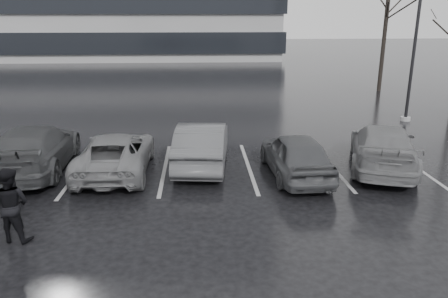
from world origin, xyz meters
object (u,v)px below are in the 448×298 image
car_main (296,155)px  car_west_c (35,148)px  car_west_a (202,144)px  tree_north (386,25)px  lamp_post (415,39)px  car_west_b (116,153)px  pedestrian_right (11,205)px  car_east (383,147)px

car_main → car_west_c: bearing=-10.0°
car_west_a → tree_north: bearing=-124.6°
lamp_post → car_west_b: bearing=-153.3°
car_west_b → pedestrian_right: (-1.53, -4.37, 0.22)m
car_main → lamp_post: size_ratio=0.49×
car_west_c → car_west_b: bearing=169.3°
car_west_a → car_west_b: 2.82m
car_east → pedestrian_right: 11.11m
car_main → car_west_b: bearing=-9.9°
car_west_a → car_west_b: car_west_a is taller
car_east → lamp_post: 8.14m
car_east → lamp_post: size_ratio=0.59×
pedestrian_right → tree_north: (16.25, 19.11, 3.39)m
tree_north → car_west_c: bearing=-140.3°
car_main → lamp_post: (6.91, 7.02, 3.14)m
pedestrian_right → lamp_post: lamp_post is taller
car_main → car_west_c: size_ratio=0.79×
car_west_b → car_main: bearing=173.0°
pedestrian_right → lamp_post: 17.98m
car_west_b → car_east: car_east is taller
car_west_b → lamp_post: 14.46m
car_west_a → pedestrian_right: (-4.31, -4.89, 0.12)m
car_main → car_west_a: 3.14m
lamp_post → tree_north: (2.12, 8.39, 0.42)m
car_west_a → car_east: size_ratio=0.91×
car_west_a → lamp_post: 11.83m
car_west_b → car_west_c: bearing=-7.2°
car_west_c → lamp_post: lamp_post is taller
car_east → lamp_post: (3.87, 6.45, 3.12)m
car_west_b → tree_north: bearing=-135.1°
car_west_b → pedestrian_right: bearing=70.5°
car_west_a → car_main: bearing=163.1°
car_west_c → car_west_a: bearing=178.4°
car_west_a → car_east: bearing=179.5°
lamp_post → tree_north: bearing=75.8°
lamp_post → tree_north: 8.66m
car_main → lamp_post: lamp_post is taller
pedestrian_right → lamp_post: (14.13, 10.72, 2.97)m
car_west_a → car_west_b: size_ratio=0.98×
car_east → tree_north: tree_north is taller
car_west_c → pedestrian_right: bearing=99.7°
car_west_a → car_west_b: (-2.78, -0.51, -0.10)m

